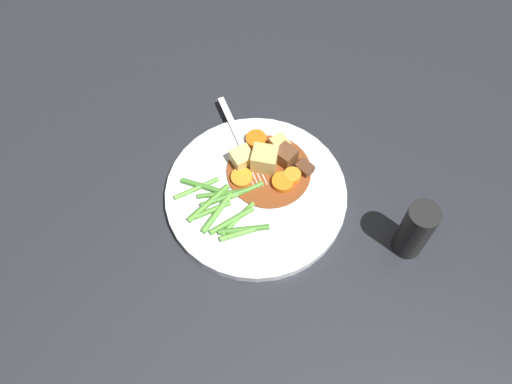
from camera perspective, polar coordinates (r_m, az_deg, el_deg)
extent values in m
plane|color=#26282D|center=(0.82, 0.00, -0.48)|extent=(3.00, 3.00, 0.00)
cylinder|color=white|center=(0.81, 0.00, -0.24)|extent=(0.26, 0.26, 0.01)
cylinder|color=brown|center=(0.82, 1.33, 2.18)|extent=(0.13, 0.13, 0.00)
cylinder|color=orange|center=(0.81, 2.76, 0.97)|extent=(0.04, 0.04, 0.01)
cylinder|color=orange|center=(0.85, 0.02, 5.36)|extent=(0.03, 0.03, 0.01)
cylinder|color=orange|center=(0.83, 1.28, 3.76)|extent=(0.04, 0.04, 0.01)
cylinder|color=orange|center=(0.81, -1.51, 1.44)|extent=(0.04, 0.04, 0.01)
cylinder|color=orange|center=(0.81, 3.73, 1.65)|extent=(0.04, 0.04, 0.01)
cube|color=#E5CC7A|center=(0.82, -1.43, 3.47)|extent=(0.04, 0.04, 0.03)
cube|color=#DBBC6B|center=(0.81, 0.88, 3.36)|extent=(0.05, 0.05, 0.04)
cube|color=#DBBC6B|center=(0.83, 2.46, 4.78)|extent=(0.03, 0.03, 0.02)
cube|color=brown|center=(0.82, 3.09, 3.68)|extent=(0.03, 0.03, 0.03)
cube|color=#56331E|center=(0.82, 4.99, 2.46)|extent=(0.02, 0.02, 0.01)
cylinder|color=#4C8E33|center=(0.81, -5.12, 0.50)|extent=(0.04, 0.07, 0.01)
cylinder|color=#66AD42|center=(0.79, -4.02, -2.14)|extent=(0.07, 0.02, 0.01)
cylinder|color=#599E38|center=(0.78, -2.50, -2.93)|extent=(0.07, 0.02, 0.01)
cylinder|color=#66AD42|center=(0.78, -1.86, -2.74)|extent=(0.07, 0.01, 0.01)
cylinder|color=#4C8E33|center=(0.80, -3.43, -0.62)|extent=(0.06, 0.03, 0.01)
cylinder|color=#599E38|center=(0.79, -4.45, -1.82)|extent=(0.05, 0.03, 0.01)
cylinder|color=#599E38|center=(0.80, -4.89, -1.15)|extent=(0.08, 0.01, 0.01)
cylinder|color=#4C8E33|center=(0.78, -1.25, -3.85)|extent=(0.06, 0.05, 0.01)
cylinder|color=#599E38|center=(0.80, -0.92, 0.20)|extent=(0.05, 0.02, 0.01)
cylinder|color=#4C8E33|center=(0.80, -3.48, -0.16)|extent=(0.06, 0.05, 0.01)
cylinder|color=#66AD42|center=(0.77, -1.90, -4.32)|extent=(0.05, 0.03, 0.01)
cylinder|color=#66AD42|center=(0.81, -6.10, 0.38)|extent=(0.07, 0.03, 0.01)
cube|color=silver|center=(0.87, -2.36, 6.81)|extent=(0.06, 0.11, 0.00)
cube|color=silver|center=(0.83, -0.76, 3.35)|extent=(0.03, 0.03, 0.00)
cylinder|color=silver|center=(0.82, -0.61, 1.48)|extent=(0.02, 0.04, 0.00)
cylinder|color=silver|center=(0.82, -0.20, 1.62)|extent=(0.02, 0.04, 0.00)
cylinder|color=silver|center=(0.82, 0.21, 1.76)|extent=(0.02, 0.04, 0.00)
cylinder|color=silver|center=(0.82, 0.61, 1.89)|extent=(0.02, 0.04, 0.00)
cylinder|color=black|center=(0.77, 16.00, -3.79)|extent=(0.04, 0.04, 0.10)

